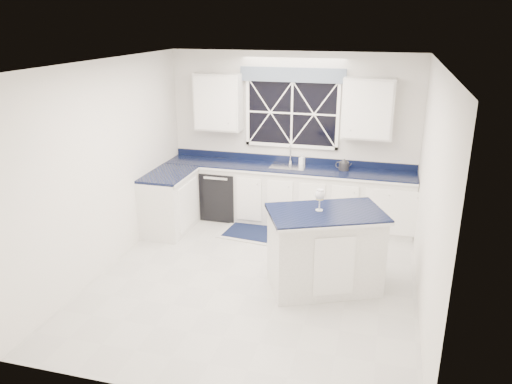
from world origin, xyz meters
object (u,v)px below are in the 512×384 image
(soap_bottle, at_px, (302,159))
(kettle, at_px, (344,165))
(island, at_px, (325,250))
(faucet, at_px, (290,154))
(dishwasher, at_px, (223,192))
(wine_glass, at_px, (320,196))

(soap_bottle, bearing_deg, kettle, -12.97)
(island, relative_size, kettle, 6.08)
(island, xyz_separation_m, kettle, (0.01, 2.00, 0.52))
(faucet, bearing_deg, kettle, -8.86)
(kettle, bearing_deg, soap_bottle, 172.03)
(dishwasher, distance_m, faucet, 1.31)
(dishwasher, relative_size, soap_bottle, 4.99)
(island, relative_size, wine_glass, 5.93)
(faucet, xyz_separation_m, kettle, (0.88, -0.14, -0.08))
(wine_glass, height_order, soap_bottle, wine_glass)
(dishwasher, bearing_deg, faucet, 10.02)
(dishwasher, xyz_separation_m, faucet, (1.10, 0.19, 0.69))
(dishwasher, xyz_separation_m, soap_bottle, (1.29, 0.22, 0.61))
(wine_glass, bearing_deg, dishwasher, 134.22)
(soap_bottle, bearing_deg, faucet, -173.59)
(dishwasher, height_order, island, island)
(island, distance_m, soap_bottle, 2.32)
(dishwasher, distance_m, kettle, 2.07)
(island, height_order, soap_bottle, soap_bottle)
(wine_glass, distance_m, soap_bottle, 2.23)
(dishwasher, xyz_separation_m, island, (1.97, -1.95, 0.10))
(faucet, bearing_deg, dishwasher, -169.98)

